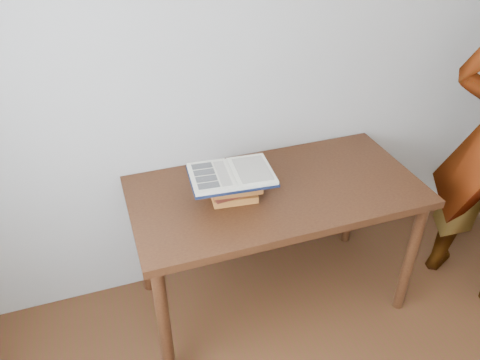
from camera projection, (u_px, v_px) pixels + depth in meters
name	position (u px, v px, depth m)	size (l,w,h in m)	color
desk	(276.00, 204.00, 2.39)	(1.45, 0.73, 0.78)	#422510
book_stack	(233.00, 186.00, 2.23)	(0.25, 0.21, 0.13)	#B86629
open_book	(232.00, 175.00, 2.18)	(0.41, 0.30, 0.03)	black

